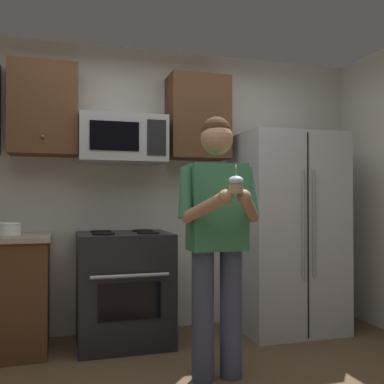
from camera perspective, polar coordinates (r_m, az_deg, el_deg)
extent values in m
cube|color=beige|center=(4.16, -7.40, 0.43)|extent=(4.40, 0.10, 2.60)
cube|color=black|center=(3.83, -8.75, -12.09)|extent=(0.76, 0.66, 0.92)
cube|color=black|center=(3.51, -8.00, -13.79)|extent=(0.48, 0.01, 0.28)
cylinder|color=#99999E|center=(3.45, -7.93, -10.64)|extent=(0.60, 0.03, 0.03)
cylinder|color=black|center=(3.61, -11.28, -5.30)|extent=(0.18, 0.18, 0.01)
cylinder|color=black|center=(3.66, -5.63, -5.25)|extent=(0.18, 0.18, 0.01)
cylinder|color=black|center=(3.89, -11.66, -4.98)|extent=(0.18, 0.18, 0.01)
cylinder|color=black|center=(3.93, -6.40, -4.94)|extent=(0.18, 0.18, 0.01)
cube|color=#9EA0A5|center=(3.91, -8.95, 6.70)|extent=(0.74, 0.40, 0.40)
cube|color=black|center=(3.70, -9.92, 7.14)|extent=(0.40, 0.01, 0.24)
cube|color=black|center=(3.75, -4.57, 7.01)|extent=(0.16, 0.01, 0.30)
cube|color=#B7BABF|center=(4.20, 12.13, -5.02)|extent=(0.90, 0.72, 1.80)
cylinder|color=gray|center=(3.85, 14.15, -3.91)|extent=(0.02, 0.02, 0.90)
cylinder|color=gray|center=(3.90, 15.42, -3.86)|extent=(0.02, 0.02, 0.90)
cube|color=black|center=(3.89, 14.72, -5.35)|extent=(0.01, 0.01, 1.74)
cube|color=#4C301C|center=(3.96, -18.54, 10.00)|extent=(0.55, 0.34, 0.76)
sphere|color=brown|center=(3.75, -18.66, 6.76)|extent=(0.03, 0.03, 0.03)
cube|color=#4C301C|center=(4.14, 0.75, 9.48)|extent=(0.55, 0.34, 0.76)
sphere|color=brown|center=(3.93, 1.53, 6.35)|extent=(0.03, 0.03, 0.03)
cylinder|color=white|center=(3.79, -22.63, -4.45)|extent=(0.20, 0.20, 0.09)
torus|color=white|center=(3.78, -22.63, -3.78)|extent=(0.21, 0.21, 0.01)
cylinder|color=#383F59|center=(3.05, 1.40, -15.59)|extent=(0.15, 0.15, 0.86)
cylinder|color=#383F59|center=(3.12, 5.03, -15.27)|extent=(0.15, 0.15, 0.86)
cube|color=#33724C|center=(2.99, 3.22, -1.93)|extent=(0.38, 0.22, 0.58)
sphere|color=#A37556|center=(3.01, 3.22, 6.85)|extent=(0.22, 0.22, 0.22)
sphere|color=#382314|center=(3.03, 3.15, 7.76)|extent=(0.20, 0.20, 0.20)
cylinder|color=#33724C|center=(2.89, -0.78, -0.09)|extent=(0.15, 0.18, 0.35)
cylinder|color=#A37556|center=(2.76, 1.62, -2.05)|extent=(0.26, 0.33, 0.21)
sphere|color=#A37556|center=(2.66, 4.33, -0.62)|extent=(0.09, 0.09, 0.09)
cylinder|color=#33724C|center=(3.04, 7.41, -0.12)|extent=(0.15, 0.18, 0.35)
cylinder|color=#A37556|center=(2.86, 7.34, -2.00)|extent=(0.26, 0.33, 0.21)
sphere|color=#A37556|center=(2.71, 6.70, -0.62)|extent=(0.09, 0.09, 0.09)
cylinder|color=#A87F56|center=(2.67, 5.68, 0.40)|extent=(0.08, 0.08, 0.06)
ellipsoid|color=silver|center=(2.67, 5.68, 1.47)|extent=(0.09, 0.09, 0.06)
cylinder|color=#4CBF66|center=(2.67, 5.68, 2.48)|extent=(0.01, 0.01, 0.06)
ellipsoid|color=#FFD159|center=(2.67, 5.68, 3.28)|extent=(0.01, 0.01, 0.02)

